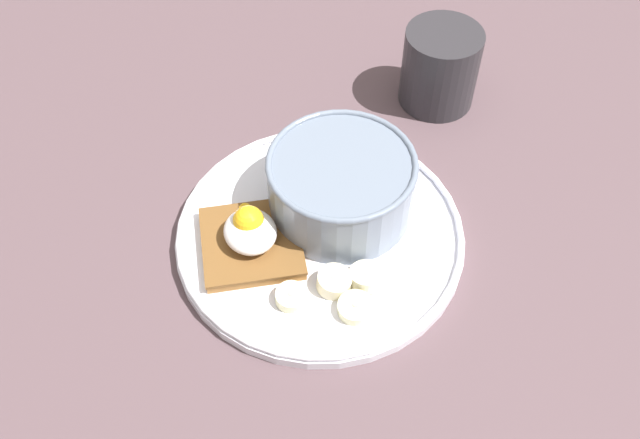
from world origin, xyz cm
name	(u,v)px	position (x,y,z in cm)	size (l,w,h in cm)	color
ground_plane	(320,246)	(0.00, 0.00, 1.00)	(120.00, 120.00, 2.00)	#533F45
plate	(320,234)	(0.00, 0.00, 2.80)	(26.41, 26.41, 1.60)	white
oatmeal_bowl	(341,184)	(1.74, -3.17, 6.26)	(13.53, 13.53, 6.34)	slate
toast_slice	(252,243)	(1.61, 6.12, 3.65)	(11.24, 11.24, 1.14)	brown
poached_egg	(250,229)	(1.79, 6.06, 5.51)	(6.73, 4.61, 3.40)	white
banana_slice_front	(334,282)	(-5.65, 1.79, 3.77)	(4.34, 4.34, 1.67)	beige
banana_slice_left	(355,308)	(-8.65, 1.46, 3.53)	(3.15, 3.19, 1.14)	beige
banana_slice_back	(366,277)	(-6.56, -0.90, 3.71)	(4.19, 4.12, 1.63)	#F2E9C2
banana_slice_right	(291,297)	(-5.07, 5.65, 3.54)	(3.88, 3.87, 1.14)	beige
coffee_mug	(440,67)	(10.66, -20.41, 6.38)	(8.03, 8.03, 8.54)	#2B282D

